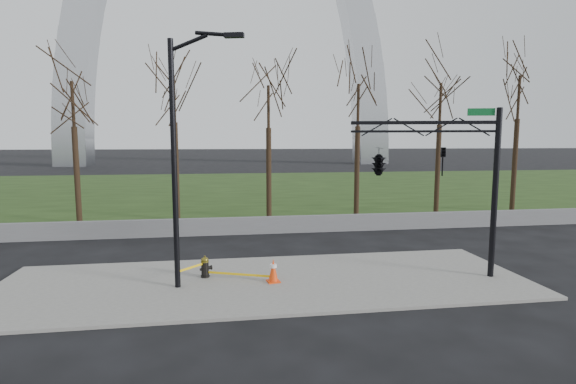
{
  "coord_description": "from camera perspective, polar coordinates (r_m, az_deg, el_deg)",
  "views": [
    {
      "loc": [
        -1.41,
        -14.32,
        4.87
      ],
      "look_at": [
        1.06,
        2.0,
        2.91
      ],
      "focal_mm": 26.9,
      "sensor_mm": 36.0,
      "label": 1
    }
  ],
  "objects": [
    {
      "name": "sidewalk",
      "position": [
        15.17,
        -2.9,
        -11.76
      ],
      "size": [
        18.0,
        6.0,
        0.1
      ],
      "primitive_type": "cube",
      "color": "slate",
      "rests_on": "ground"
    },
    {
      "name": "caution_tape",
      "position": [
        15.23,
        -8.57,
        -10.41
      ],
      "size": [
        3.17,
        0.91,
        0.4
      ],
      "color": "yellow",
      "rests_on": "ground"
    },
    {
      "name": "street_light",
      "position": [
        14.1,
        -14.02,
        5.86
      ],
      "size": [
        2.35,
        0.75,
        8.21
      ],
      "rotation": [
        0.0,
        0.0,
        -0.24
      ],
      "color": "black",
      "rests_on": "ground"
    },
    {
      "name": "traffic_cone",
      "position": [
        14.87,
        -1.96,
        -10.32
      ],
      "size": [
        0.48,
        0.48,
        0.8
      ],
      "rotation": [
        0.0,
        0.0,
        0.19
      ],
      "color": "#EE3D0C",
      "rests_on": "sidewalk"
    },
    {
      "name": "fire_hydrant",
      "position": [
        15.66,
        -10.88,
        -9.74
      ],
      "size": [
        0.48,
        0.31,
        0.77
      ],
      "rotation": [
        0.0,
        0.0,
        0.27
      ],
      "color": "black",
      "rests_on": "sidewalk"
    },
    {
      "name": "grass_strip",
      "position": [
        44.6,
        -6.75,
        0.5
      ],
      "size": [
        120.0,
        40.0,
        0.06
      ],
      "primitive_type": "cube",
      "color": "#1F3513",
      "rests_on": "ground"
    },
    {
      "name": "ground",
      "position": [
        15.19,
        -2.9,
        -11.94
      ],
      "size": [
        500.0,
        500.0,
        0.0
      ],
      "primitive_type": "plane",
      "color": "black",
      "rests_on": "ground"
    },
    {
      "name": "tree_row",
      "position": [
        26.32,
        -8.66,
        6.79
      ],
      "size": [
        43.19,
        4.0,
        9.82
      ],
      "color": "black",
      "rests_on": "ground"
    },
    {
      "name": "guardrail",
      "position": [
        22.79,
        -4.92,
        -4.43
      ],
      "size": [
        60.0,
        0.3,
        0.9
      ],
      "primitive_type": "cube",
      "color": "#59595B",
      "rests_on": "ground"
    },
    {
      "name": "traffic_signal_mast",
      "position": [
        15.73,
        14.68,
        3.92
      ],
      "size": [
        4.95,
        2.54,
        6.0
      ],
      "rotation": [
        0.0,
        0.0,
        -0.26
      ],
      "color": "black",
      "rests_on": "ground"
    }
  ]
}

